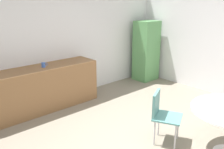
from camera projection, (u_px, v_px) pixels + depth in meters
The scene contains 5 objects.
wall_back at pixel (55, 42), 5.32m from camera, with size 6.00×0.10×2.60m, color silver.
counter_block at pixel (41, 89), 4.95m from camera, with size 2.42×0.60×0.90m, color brown.
locker_cabinet at pixel (146, 51), 6.77m from camera, with size 0.60×0.50×1.64m, color #599959.
chair_teal at pixel (161, 111), 3.79m from camera, with size 0.56×0.56×0.83m.
mug_white at pixel (44, 65), 4.83m from camera, with size 0.13×0.08×0.09m.
Camera 1 is at (-2.60, -1.77, 2.19)m, focal length 39.04 mm.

